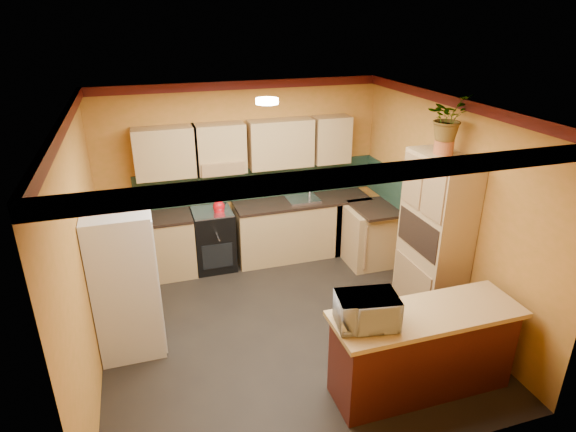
{
  "coord_description": "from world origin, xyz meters",
  "views": [
    {
      "loc": [
        -1.42,
        -4.69,
        3.6
      ],
      "look_at": [
        0.2,
        0.45,
        1.29
      ],
      "focal_mm": 30.0,
      "sensor_mm": 36.0,
      "label": 1
    }
  ],
  "objects_px": {
    "fridge": "(126,282)",
    "microwave": "(367,311)",
    "pantry": "(434,239)",
    "base_cabinets_back": "(254,235)",
    "breakfast_bar": "(422,353)",
    "stove": "(214,239)"
  },
  "relations": [
    {
      "from": "breakfast_bar",
      "to": "microwave",
      "type": "xyz_separation_m",
      "value": [
        -0.66,
        0.0,
        0.64
      ]
    },
    {
      "from": "stove",
      "to": "microwave",
      "type": "xyz_separation_m",
      "value": [
        0.91,
        -3.19,
        0.63
      ]
    },
    {
      "from": "pantry",
      "to": "microwave",
      "type": "bearing_deg",
      "value": -141.61
    },
    {
      "from": "stove",
      "to": "pantry",
      "type": "distance_m",
      "value": 3.18
    },
    {
      "from": "pantry",
      "to": "breakfast_bar",
      "type": "bearing_deg",
      "value": -125.03
    },
    {
      "from": "stove",
      "to": "breakfast_bar",
      "type": "height_order",
      "value": "stove"
    },
    {
      "from": "base_cabinets_back",
      "to": "microwave",
      "type": "distance_m",
      "value": 3.27
    },
    {
      "from": "breakfast_bar",
      "to": "microwave",
      "type": "relative_size",
      "value": 3.26
    },
    {
      "from": "base_cabinets_back",
      "to": "pantry",
      "type": "relative_size",
      "value": 1.74
    },
    {
      "from": "fridge",
      "to": "microwave",
      "type": "height_order",
      "value": "fridge"
    },
    {
      "from": "base_cabinets_back",
      "to": "stove",
      "type": "relative_size",
      "value": 4.01
    },
    {
      "from": "breakfast_bar",
      "to": "stove",
      "type": "bearing_deg",
      "value": 116.15
    },
    {
      "from": "stove",
      "to": "breakfast_bar",
      "type": "bearing_deg",
      "value": -63.85
    },
    {
      "from": "base_cabinets_back",
      "to": "pantry",
      "type": "xyz_separation_m",
      "value": [
        1.76,
        -2.02,
        0.61
      ]
    },
    {
      "from": "base_cabinets_back",
      "to": "breakfast_bar",
      "type": "relative_size",
      "value": 2.03
    },
    {
      "from": "fridge",
      "to": "base_cabinets_back",
      "type": "bearing_deg",
      "value": 41.03
    },
    {
      "from": "base_cabinets_back",
      "to": "breakfast_bar",
      "type": "distance_m",
      "value": 3.33
    },
    {
      "from": "stove",
      "to": "pantry",
      "type": "height_order",
      "value": "pantry"
    },
    {
      "from": "base_cabinets_back",
      "to": "fridge",
      "type": "height_order",
      "value": "fridge"
    },
    {
      "from": "pantry",
      "to": "base_cabinets_back",
      "type": "bearing_deg",
      "value": 131.15
    },
    {
      "from": "fridge",
      "to": "microwave",
      "type": "relative_size",
      "value": 3.08
    },
    {
      "from": "fridge",
      "to": "breakfast_bar",
      "type": "xyz_separation_m",
      "value": [
        2.78,
        -1.59,
        -0.41
      ]
    }
  ]
}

